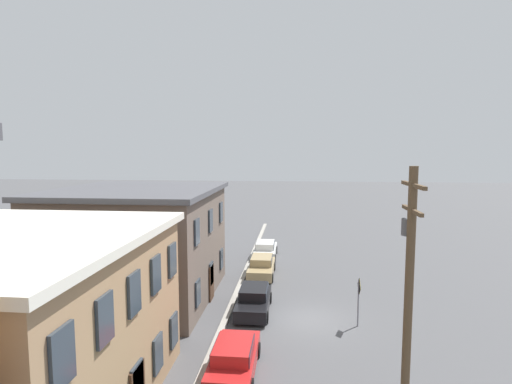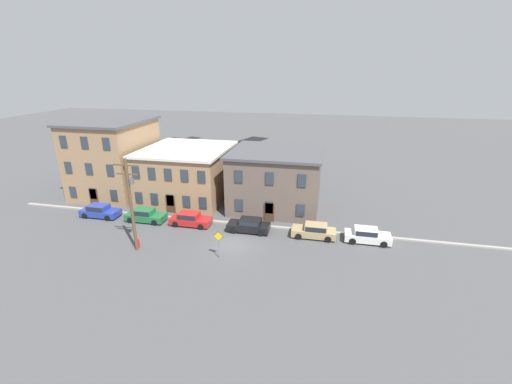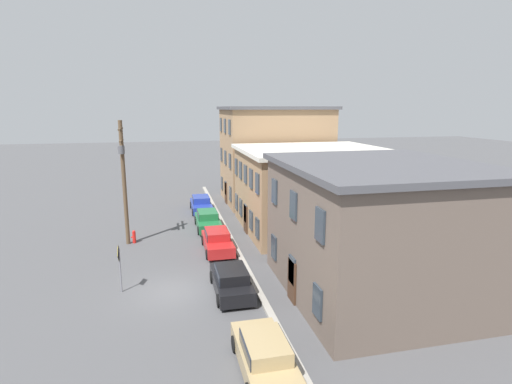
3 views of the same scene
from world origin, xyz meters
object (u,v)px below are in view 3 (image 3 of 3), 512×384
object	(u,v)px
fire_hydrant	(134,237)
car_red	(217,240)
car_blue	(201,204)
car_black	(231,280)
car_tan	(265,354)
utility_pole	(124,176)
car_green	(208,220)
caution_sign	(119,261)

from	to	relation	value
fire_hydrant	car_red	bearing A→B (deg)	63.17
car_blue	car_black	xyz separation A→B (m)	(17.67, -0.03, 0.00)
car_red	car_tan	distance (m)	13.38
utility_pole	fire_hydrant	size ratio (longest dim) A/B	9.25
car_black	utility_pole	bearing A→B (deg)	-147.44
car_blue	utility_pole	size ratio (longest dim) A/B	0.50
car_green	car_tan	size ratio (longest dim) A/B	1.00
car_green	utility_pole	distance (m)	7.82
car_red	utility_pole	xyz separation A→B (m)	(-2.80, -6.16, 4.24)
car_red	fire_hydrant	distance (m)	6.44
car_blue	car_red	distance (m)	11.03
car_red	car_tan	size ratio (longest dim) A/B	1.00
car_tan	caution_sign	size ratio (longest dim) A/B	1.66
car_red	car_black	bearing A→B (deg)	-1.13
caution_sign	car_black	bearing A→B (deg)	75.99
car_green	fire_hydrant	world-z (taller)	car_green
car_black	utility_pole	distance (m)	11.98
car_red	car_tan	world-z (taller)	same
car_green	car_blue	bearing A→B (deg)	-179.91
car_blue	car_black	distance (m)	17.67
car_red	car_black	world-z (taller)	same
car_black	car_blue	bearing A→B (deg)	179.89
car_red	car_blue	bearing A→B (deg)	-179.49
car_tan	fire_hydrant	xyz separation A→B (m)	(-16.28, -5.73, -0.27)
car_blue	caution_sign	size ratio (longest dim) A/B	1.66
car_blue	car_tan	bearing A→B (deg)	0.21
car_blue	car_black	bearing A→B (deg)	-0.11
car_tan	car_green	bearing A→B (deg)	-179.76
car_tan	car_red	bearing A→B (deg)	179.95
car_black	fire_hydrant	bearing A→B (deg)	-149.56
car_blue	caution_sign	bearing A→B (deg)	-19.62
car_black	car_tan	world-z (taller)	same
car_green	caution_sign	world-z (taller)	caution_sign
car_red	caution_sign	size ratio (longest dim) A/B	1.66
car_green	fire_hydrant	bearing A→B (deg)	-66.91
car_tan	utility_pole	distance (m)	17.82
fire_hydrant	car_tan	bearing A→B (deg)	19.38
car_red	utility_pole	size ratio (longest dim) A/B	0.50
car_tan	fire_hydrant	bearing A→B (deg)	-160.62
car_blue	car_red	bearing A→B (deg)	0.51
car_green	caution_sign	bearing A→B (deg)	-28.87
car_green	car_red	xyz separation A→B (m)	(5.31, 0.09, 0.00)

